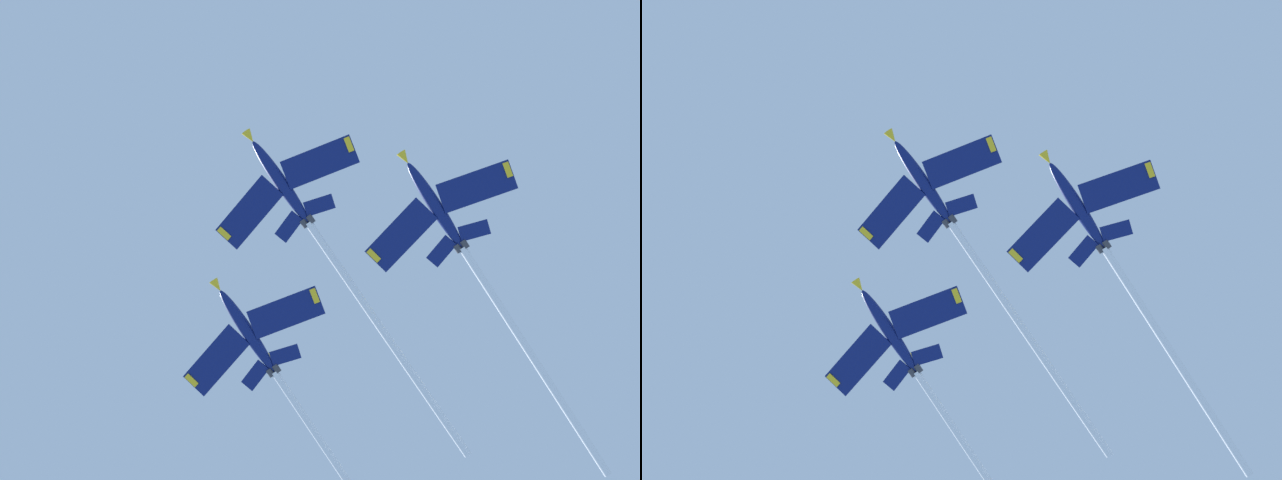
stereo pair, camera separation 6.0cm
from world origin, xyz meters
TOP-DOWN VIEW (x-y plane):
  - jet_lead at (-12.54, -11.41)m, footprint 35.37×33.31m
  - jet_left_wing at (-30.01, -9.13)m, footprint 32.98×32.37m
  - jet_right_wing at (-12.71, -30.19)m, footprint 37.74×35.57m

SIDE VIEW (x-z plane):
  - jet_right_wing at x=-12.71m, z-range 119.19..135.31m
  - jet_left_wing at x=-30.01m, z-range 121.01..135.31m
  - jet_lead at x=-12.54m, z-range 124.26..138.57m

